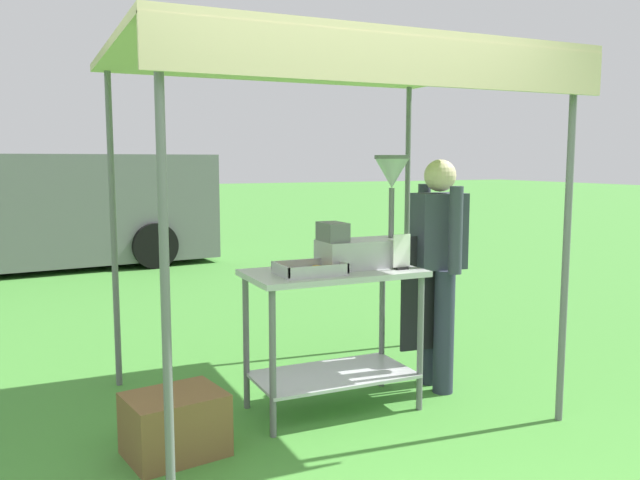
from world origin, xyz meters
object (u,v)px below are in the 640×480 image
(supply_crate, at_px, (175,424))
(donut_fryer, at_px, (367,231))
(van_grey, at_px, (22,210))
(vendor, at_px, (437,262))
(donut_cart, at_px, (333,311))
(stall_canopy, at_px, (327,71))
(menu_sign, at_px, (402,255))
(donut_tray, at_px, (309,270))

(supply_crate, bearing_deg, donut_fryer, 11.97)
(van_grey, bearing_deg, vendor, -69.02)
(donut_cart, bearing_deg, van_grey, 104.55)
(stall_canopy, distance_m, menu_sign, 1.25)
(donut_fryer, height_order, supply_crate, donut_fryer)
(donut_fryer, distance_m, van_grey, 7.16)
(stall_canopy, relative_size, donut_tray, 6.58)
(stall_canopy, bearing_deg, donut_fryer, -12.44)
(vendor, bearing_deg, donut_fryer, -178.22)
(donut_cart, relative_size, vendor, 0.69)
(donut_cart, distance_m, supply_crate, 1.20)
(stall_canopy, relative_size, supply_crate, 4.57)
(donut_tray, relative_size, menu_sign, 1.76)
(donut_fryer, bearing_deg, vendor, 1.78)
(donut_cart, height_order, van_grey, van_grey)
(stall_canopy, relative_size, donut_fryer, 3.59)
(donut_cart, bearing_deg, supply_crate, -167.26)
(vendor, bearing_deg, stall_canopy, 177.20)
(donut_cart, height_order, donut_fryer, donut_fryer)
(vendor, bearing_deg, supply_crate, -171.02)
(donut_tray, height_order, supply_crate, donut_tray)
(donut_tray, bearing_deg, donut_fryer, 13.21)
(donut_cart, xyz_separation_m, vendor, (0.83, 0.06, 0.26))
(van_grey, bearing_deg, supply_crate, -84.27)
(donut_fryer, bearing_deg, stall_canopy, 167.56)
(donut_fryer, xyz_separation_m, vendor, (0.57, 0.02, -0.24))
(stall_canopy, distance_m, donut_tray, 1.25)
(stall_canopy, relative_size, donut_cart, 2.35)
(donut_fryer, height_order, van_grey, van_grey)
(donut_fryer, xyz_separation_m, menu_sign, (0.15, -0.19, -0.14))
(donut_tray, height_order, van_grey, van_grey)
(stall_canopy, xyz_separation_m, donut_tray, (-0.19, -0.17, -1.22))
(menu_sign, xyz_separation_m, vendor, (0.42, 0.21, -0.10))
(donut_tray, bearing_deg, menu_sign, -7.73)
(donut_tray, xyz_separation_m, van_grey, (-1.59, 6.96, -0.06))
(donut_fryer, bearing_deg, supply_crate, -168.03)
(donut_fryer, bearing_deg, van_grey, 106.68)
(stall_canopy, xyz_separation_m, donut_fryer, (0.26, -0.06, -1.01))
(van_grey, bearing_deg, donut_tray, -77.10)
(vendor, bearing_deg, van_grey, 110.98)
(donut_cart, distance_m, donut_tray, 0.35)
(donut_cart, distance_m, menu_sign, 0.57)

